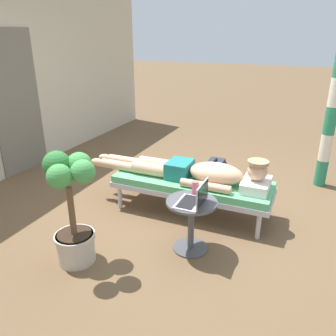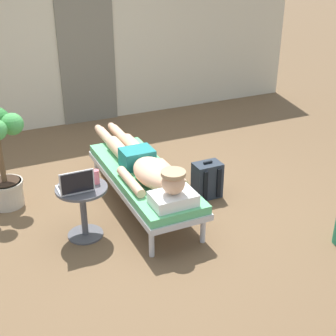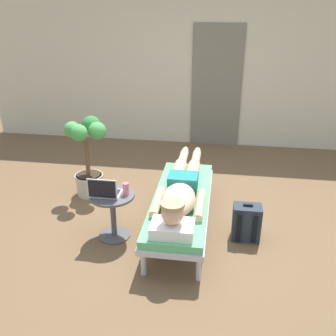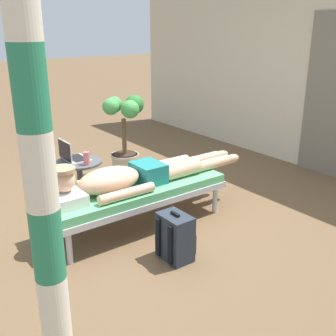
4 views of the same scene
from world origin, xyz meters
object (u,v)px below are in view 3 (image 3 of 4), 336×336
lounge_chair (181,203)px  drink_glass (126,189)px  potted_plant (88,155)px  backpack (246,222)px  laptop (104,191)px  person_reclining (181,190)px  side_table (113,208)px

lounge_chair → drink_glass: drink_glass is taller
lounge_chair → potted_plant: 1.46m
backpack → potted_plant: bearing=160.0°
laptop → backpack: 1.55m
person_reclining → potted_plant: size_ratio=2.08×
side_table → potted_plant: size_ratio=0.50×
drink_glass → backpack: size_ratio=0.31×
person_reclining → drink_glass: (-0.56, -0.18, 0.07)m
lounge_chair → laptop: laptop is taller
person_reclining → potted_plant: potted_plant is taller
side_table → backpack: 1.45m
lounge_chair → potted_plant: size_ratio=1.76×
side_table → backpack: (1.43, 0.18, -0.16)m
side_table → laptop: 0.24m
lounge_chair → person_reclining: size_ratio=0.84×
lounge_chair → person_reclining: bearing=-90.0°
lounge_chair → backpack: 0.74m
side_table → potted_plant: bearing=122.3°
side_table → laptop: bearing=-139.5°
person_reclining → laptop: bearing=-161.8°
person_reclining → backpack: size_ratio=5.12×
laptop → lounge_chair: bearing=21.1°
backpack → potted_plant: potted_plant is taller
person_reclining → side_table: size_ratio=4.15×
person_reclining → lounge_chair: bearing=90.0°
lounge_chair → drink_glass: 0.65m
side_table → drink_glass: size_ratio=3.92×
backpack → potted_plant: (-2.00, 0.73, 0.36)m
lounge_chair → person_reclining: 0.18m
laptop → backpack: size_ratio=0.73×
backpack → laptop: bearing=-171.2°
laptop → potted_plant: size_ratio=0.30×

